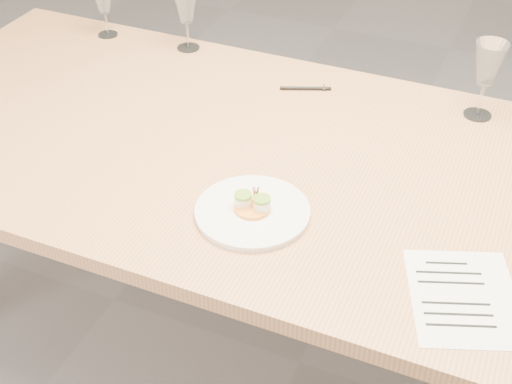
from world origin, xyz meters
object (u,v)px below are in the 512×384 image
at_px(recipe_sheet, 464,297).
at_px(dining_table, 310,186).
at_px(wine_glass_2, 488,66).
at_px(ballpoint_pen, 306,88).
at_px(dinner_plate, 253,211).
at_px(wine_glass_1, 186,6).

bearing_deg(recipe_sheet, dining_table, 123.64).
relative_size(dining_table, wine_glass_2, 11.37).
bearing_deg(ballpoint_pen, dining_table, -89.88).
xyz_separation_m(dinner_plate, ballpoint_pen, (-0.09, 0.57, -0.01)).
height_order(ballpoint_pen, wine_glass_2, wine_glass_2).
bearing_deg(dining_table, recipe_sheet, -35.78).
bearing_deg(wine_glass_2, wine_glass_1, 176.95).
distance_m(dinner_plate, recipe_sheet, 0.48).
bearing_deg(wine_glass_1, ballpoint_pen, -13.34).
xyz_separation_m(recipe_sheet, wine_glass_1, (-0.99, 0.74, 0.14)).
relative_size(dinner_plate, recipe_sheet, 0.81).
bearing_deg(wine_glass_2, recipe_sheet, -82.55).
height_order(recipe_sheet, ballpoint_pen, ballpoint_pen).
bearing_deg(ballpoint_pen, recipe_sheet, -70.99).
distance_m(recipe_sheet, ballpoint_pen, 0.85).
xyz_separation_m(recipe_sheet, ballpoint_pen, (-0.56, 0.64, 0.00)).
distance_m(ballpoint_pen, wine_glass_2, 0.49).
height_order(dining_table, wine_glass_1, wine_glass_1).
relative_size(dinner_plate, wine_glass_2, 1.21).
relative_size(dinner_plate, wine_glass_1, 1.28).
relative_size(recipe_sheet, wine_glass_1, 1.58).
xyz_separation_m(dinner_plate, wine_glass_1, (-0.51, 0.67, 0.13)).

